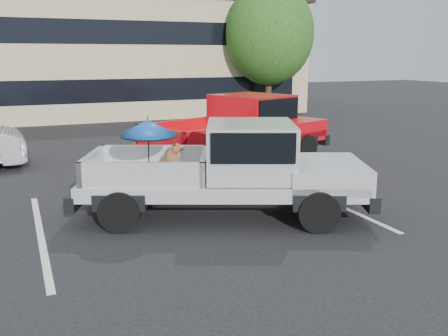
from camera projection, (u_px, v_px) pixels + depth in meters
The scene contains 8 objects.
ground at pixel (239, 249), 8.28m from camera, with size 90.00×90.00×0.00m, color black.
stripe_left at pixel (40, 235), 8.93m from camera, with size 0.12×5.00×0.01m, color silver.
stripe_right at pixel (323, 198), 11.21m from camera, with size 0.12×5.00×0.01m, color silver.
motel_building at pixel (112, 54), 27.18m from camera, with size 20.40×8.40×6.30m.
tree_right at pixel (270, 34), 25.14m from camera, with size 4.46×4.46×6.78m.
tree_back at pixel (167, 35), 31.14m from camera, with size 4.68×4.68×7.11m.
silver_pickup at pixel (238, 165), 9.74m from camera, with size 6.00×4.03×2.06m.
red_pickup at pixel (247, 127), 14.53m from camera, with size 6.50×4.18×2.03m.
Camera 1 is at (-3.26, -7.06, 3.14)m, focal length 40.00 mm.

